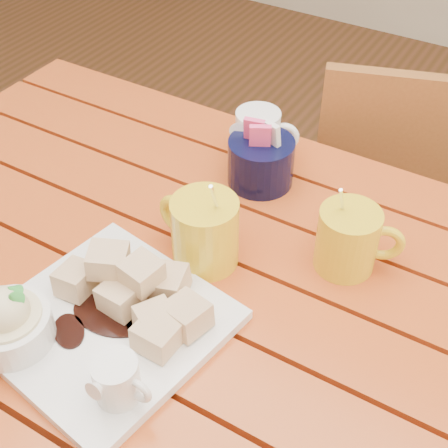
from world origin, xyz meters
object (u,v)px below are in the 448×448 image
Objects in this scene: coffee_mug_left at (203,230)px; chair_far at (402,205)px; dessert_plate at (86,320)px; coffee_mug_right at (349,239)px; table at (189,323)px.

coffee_mug_left reaches higher than chair_far.
dessert_plate is 0.87m from chair_far.
chair_far is (-0.03, 0.50, -0.32)m from coffee_mug_right.
coffee_mug_left is (0.00, 0.04, 0.16)m from table.
table is 0.67m from chair_far.
dessert_plate is 1.94× the size of coffee_mug_left.
coffee_mug_right is 0.60m from chair_far.
coffee_mug_left is 0.18× the size of chair_far.
coffee_mug_left is at bearing -174.96° from coffee_mug_right.
coffee_mug_right is at bearing 51.13° from dessert_plate.
chair_far reaches higher than dessert_plate.
dessert_plate is at bearing 57.18° from chair_far.
chair_far reaches higher than table.
table is at bearing -85.66° from coffee_mug_left.
table is 0.17m from coffee_mug_left.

